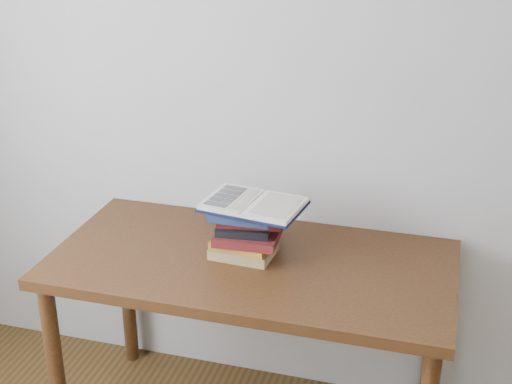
% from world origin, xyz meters
% --- Properties ---
extents(room_shell, '(3.54, 3.54, 2.62)m').
position_xyz_m(room_shell, '(-0.08, 0.01, 1.63)').
color(room_shell, '#ADA9A3').
rests_on(room_shell, ground).
extents(desk, '(1.45, 0.72, 0.78)m').
position_xyz_m(desk, '(-0.11, 1.38, 0.68)').
color(desk, '#4E2B13').
rests_on(desk, ground).
extents(book_stack, '(0.26, 0.21, 0.18)m').
position_xyz_m(book_stack, '(-0.14, 1.41, 0.87)').
color(book_stack, '#95724C').
rests_on(book_stack, desk).
extents(open_book, '(0.37, 0.28, 0.03)m').
position_xyz_m(open_book, '(-0.12, 1.42, 0.97)').
color(open_book, black).
rests_on(open_book, book_stack).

